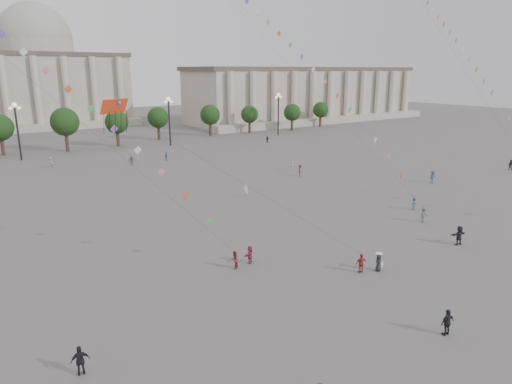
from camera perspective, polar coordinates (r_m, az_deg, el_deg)
ground at (r=38.98m, az=12.30°, el=-10.11°), size 360.00×360.00×0.00m
hall_east at (r=155.41m, az=6.39°, el=12.03°), size 84.00×26.22×17.20m
hall_central at (r=155.24m, az=-25.40°, el=12.86°), size 48.30×34.30×35.50m
tree_row at (r=105.66m, az=-20.10°, el=8.19°), size 137.12×5.12×8.00m
lamp_post_mid_west at (r=94.87m, az=-27.77°, el=7.89°), size 2.00×0.90×10.65m
lamp_post_mid_east at (r=102.82m, az=-10.83°, el=9.76°), size 2.00×0.90×10.65m
lamp_post_far_east at (r=118.09m, az=2.81°, el=10.65°), size 2.00×0.90×10.65m
person_crowd_0 at (r=86.60m, az=-11.16°, el=4.41°), size 0.92×0.93×1.58m
person_crowd_3 at (r=48.12m, az=24.05°, el=-4.97°), size 1.85×0.95×1.91m
person_crowd_4 at (r=86.36m, az=-24.23°, el=3.41°), size 1.67×1.44×1.82m
person_crowd_6 at (r=53.64m, az=20.24°, el=-2.66°), size 1.19×0.73×1.78m
person_crowd_7 at (r=76.49m, az=4.53°, el=3.28°), size 1.51×0.48×1.63m
person_crowd_8 at (r=72.50m, az=5.54°, el=2.72°), size 1.30×1.42×1.92m
person_crowd_9 at (r=106.17m, az=1.43°, el=6.60°), size 1.49×0.99×1.54m
person_crowd_12 at (r=83.63m, az=-15.28°, el=3.80°), size 1.53×1.15×1.61m
person_crowd_13 at (r=60.26m, az=-1.31°, el=0.15°), size 0.75×0.69×1.71m
person_crowd_14 at (r=72.63m, az=21.19°, el=1.78°), size 1.42×1.19×1.91m
person_crowd_15 at (r=87.97m, az=29.19°, el=2.99°), size 0.89×1.01×1.73m
tourist_0 at (r=39.19m, az=13.02°, el=-8.68°), size 1.05×0.66×1.66m
tourist_1 at (r=28.40m, az=-21.09°, el=-19.06°), size 1.08×0.59×1.75m
tourist_2 at (r=40.02m, az=-0.79°, el=-7.83°), size 1.49×1.16×1.58m
tourist_4 at (r=32.33m, az=22.81°, el=-14.79°), size 1.10×0.59×1.79m
kite_flyer_0 at (r=39.01m, az=-2.69°, el=-8.48°), size 0.95×0.95×1.56m
kite_flyer_1 at (r=58.04m, az=19.17°, el=-1.35°), size 1.15×0.84×1.59m
hat_person at (r=39.88m, az=15.08°, el=-8.44°), size 0.84×0.72×1.69m
dragon_kite at (r=33.58m, az=-16.76°, el=8.83°), size 9.60×4.73×22.44m
kite_train_mid at (r=68.99m, az=-1.72°, el=22.65°), size 16.39×46.67×66.73m
kite_train_east at (r=77.38m, az=23.38°, el=17.01°), size 23.56×42.12×60.41m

